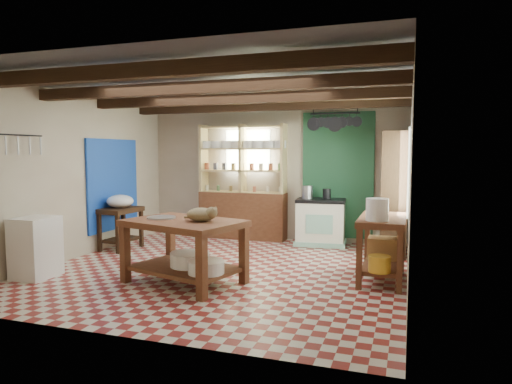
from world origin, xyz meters
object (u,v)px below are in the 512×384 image
(work_table, at_px, (184,252))
(prep_table, at_px, (121,228))
(right_counter, at_px, (382,249))
(cat, at_px, (201,215))
(stove, at_px, (321,222))
(white_cabinet, at_px, (36,247))

(work_table, distance_m, prep_table, 2.48)
(right_counter, relative_size, cat, 3.07)
(prep_table, bearing_deg, stove, 29.13)
(work_table, distance_m, white_cabinet, 2.05)
(stove, relative_size, right_counter, 0.74)
(prep_table, relative_size, white_cabinet, 0.89)
(right_counter, bearing_deg, cat, -155.35)
(cat, bearing_deg, white_cabinet, -165.01)
(work_table, xyz_separation_m, right_counter, (2.39, 0.94, 0.01))
(white_cabinet, relative_size, cat, 2.14)
(white_cabinet, xyz_separation_m, right_counter, (4.40, 1.33, 0.01))
(work_table, height_order, right_counter, right_counter)
(prep_table, relative_size, right_counter, 0.62)
(stove, bearing_deg, work_table, -117.25)
(prep_table, bearing_deg, work_table, -31.84)
(prep_table, xyz_separation_m, right_counter, (4.38, -0.54, 0.06))
(work_table, relative_size, right_counter, 1.23)
(white_cabinet, bearing_deg, stove, 44.47)
(white_cabinet, distance_m, right_counter, 4.60)
(right_counter, distance_m, cat, 2.39)
(stove, bearing_deg, white_cabinet, -138.85)
(stove, distance_m, white_cabinet, 4.63)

